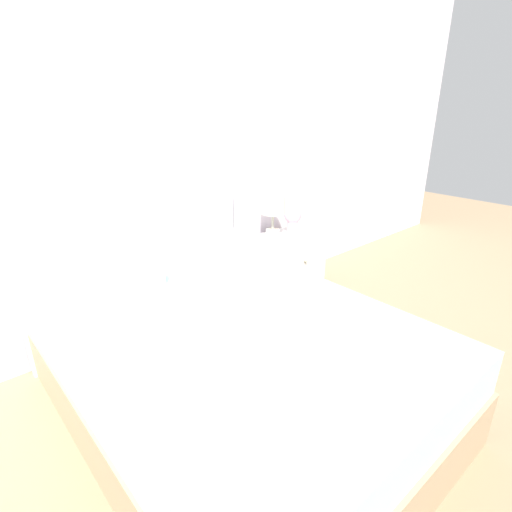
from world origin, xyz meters
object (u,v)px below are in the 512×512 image
(nightstand, at_px, (283,269))
(bed, at_px, (225,355))
(flower_vase, at_px, (293,218))
(teacup, at_px, (280,242))
(table_lamp, at_px, (273,208))

(nightstand, bearing_deg, bed, -148.29)
(nightstand, relative_size, flower_vase, 2.21)
(flower_vase, distance_m, teacup, 0.33)
(flower_vase, bearing_deg, bed, -149.74)
(teacup, bearing_deg, flower_vase, 26.49)
(nightstand, xyz_separation_m, table_lamp, (-0.02, 0.10, 0.49))
(flower_vase, bearing_deg, nightstand, -160.82)
(bed, height_order, table_lamp, bed)
(nightstand, distance_m, teacup, 0.32)
(bed, height_order, flower_vase, bed)
(teacup, bearing_deg, bed, -148.74)
(nightstand, xyz_separation_m, flower_vase, (0.16, 0.06, 0.39))
(nightstand, bearing_deg, table_lamp, 101.86)
(bed, xyz_separation_m, flower_vase, (1.27, 0.74, 0.36))
(nightstand, distance_m, flower_vase, 0.43)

